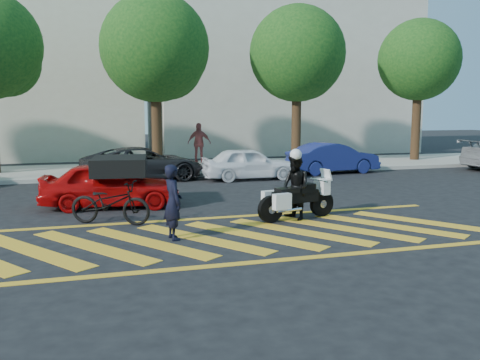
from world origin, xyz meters
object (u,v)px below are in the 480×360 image
object	(u,v)px
parked_mid_right	(249,163)
parked_right	(333,158)
parked_mid_left	(143,164)
red_convertible	(111,184)
bicycle	(110,203)
police_motorcycle	(296,199)
officer_bike	(173,202)
officer_moto	(295,187)

from	to	relation	value
parked_mid_right	parked_right	distance (m)	4.07
parked_mid_right	parked_mid_left	bearing A→B (deg)	77.84
red_convertible	parked_right	distance (m)	10.62
red_convertible	parked_mid_left	world-z (taller)	parked_mid_left
bicycle	police_motorcycle	distance (m)	4.44
officer_bike	red_convertible	bearing A→B (deg)	5.66
officer_bike	police_motorcycle	xyz separation A→B (m)	(3.18, 1.05, -0.26)
officer_bike	parked_right	distance (m)	12.21
officer_bike	parked_right	bearing A→B (deg)	-52.18
red_convertible	parked_mid_left	distance (m)	5.30
red_convertible	parked_mid_right	xyz separation A→B (m)	(5.31, 4.26, -0.02)
red_convertible	police_motorcycle	bearing A→B (deg)	-116.91
police_motorcycle	parked_mid_right	distance (m)	7.23
bicycle	parked_mid_left	distance (m)	7.41
red_convertible	parked_mid_right	size ratio (longest dim) A/B	1.03
parked_mid_right	officer_bike	bearing A→B (deg)	152.96
bicycle	officer_moto	bearing A→B (deg)	-72.71
officer_moto	parked_right	bearing A→B (deg)	135.57
officer_bike	red_convertible	size ratio (longest dim) A/B	0.42
parked_mid_left	red_convertible	bearing A→B (deg)	157.79
parked_mid_left	officer_bike	bearing A→B (deg)	171.14
bicycle	parked_mid_right	size ratio (longest dim) A/B	0.54
police_motorcycle	parked_mid_right	xyz separation A→B (m)	(1.03, 7.15, 0.10)
officer_bike	bicycle	xyz separation A→B (m)	(-1.20, 1.79, -0.27)
officer_moto	red_convertible	bearing A→B (deg)	-136.30
officer_moto	parked_mid_left	bearing A→B (deg)	-172.42
red_convertible	officer_bike	bearing A→B (deg)	-157.21
officer_bike	police_motorcycle	world-z (taller)	officer_bike
officer_moto	parked_mid_right	size ratio (longest dim) A/B	0.44
parked_mid_left	bicycle	bearing A→B (deg)	161.41
bicycle	parked_right	world-z (taller)	parked_right
officer_moto	parked_right	size ratio (longest dim) A/B	0.41
police_motorcycle	parked_mid_left	size ratio (longest dim) A/B	0.47
officer_bike	bicycle	bearing A→B (deg)	23.73
police_motorcycle	parked_mid_right	size ratio (longest dim) A/B	0.59
police_motorcycle	bicycle	bearing A→B (deg)	158.04
parked_mid_left	parked_mid_right	distance (m)	4.03
bicycle	parked_mid_left	world-z (taller)	parked_mid_left
officer_bike	red_convertible	world-z (taller)	officer_bike
officer_bike	officer_moto	bearing A→B (deg)	-81.59
parked_right	police_motorcycle	bearing A→B (deg)	143.36
officer_moto	parked_mid_left	xyz separation A→B (m)	(-2.90, 8.00, -0.16)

